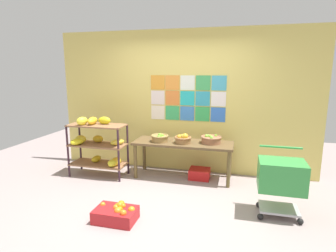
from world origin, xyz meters
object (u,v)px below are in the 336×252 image
(display_table, at_px, (183,146))
(fruit_basket_back_left, at_px, (183,139))
(fruit_basket_centre, at_px, (211,139))
(fruit_basket_right, at_px, (160,138))
(orange_crate_foreground, at_px, (116,214))
(banana_shelf_unit, at_px, (97,143))
(shopping_cart, at_px, (281,178))
(produce_crate_under_table, at_px, (200,174))

(display_table, bearing_deg, fruit_basket_back_left, -80.12)
(fruit_basket_centre, relative_size, fruit_basket_right, 1.13)
(fruit_basket_centre, distance_m, orange_crate_foreground, 2.10)
(banana_shelf_unit, distance_m, shopping_cart, 3.12)
(fruit_basket_centre, height_order, orange_crate_foreground, fruit_basket_centre)
(shopping_cart, bearing_deg, display_table, 152.95)
(banana_shelf_unit, xyz_separation_m, produce_crate_under_table, (1.83, 0.31, -0.53))
(banana_shelf_unit, height_order, fruit_basket_right, banana_shelf_unit)
(fruit_basket_centre, bearing_deg, fruit_basket_back_left, -165.04)
(orange_crate_foreground, relative_size, shopping_cart, 0.59)
(banana_shelf_unit, height_order, fruit_basket_centre, banana_shelf_unit)
(fruit_basket_back_left, height_order, shopping_cart, shopping_cart)
(fruit_basket_centre, bearing_deg, display_table, -174.10)
(display_table, distance_m, shopping_cart, 1.81)
(fruit_basket_back_left, height_order, fruit_basket_right, fruit_basket_back_left)
(orange_crate_foreground, bearing_deg, fruit_basket_right, 85.79)
(fruit_basket_back_left, relative_size, produce_crate_under_table, 0.82)
(fruit_basket_centre, relative_size, fruit_basket_back_left, 1.20)
(fruit_basket_right, bearing_deg, produce_crate_under_table, 7.40)
(banana_shelf_unit, height_order, produce_crate_under_table, banana_shelf_unit)
(display_table, height_order, shopping_cart, shopping_cart)
(display_table, xyz_separation_m, produce_crate_under_table, (0.30, 0.03, -0.50))
(fruit_basket_centre, bearing_deg, shopping_cart, -45.84)
(produce_crate_under_table, bearing_deg, display_table, -174.70)
(fruit_basket_back_left, distance_m, fruit_basket_right, 0.42)
(fruit_basket_right, distance_m, shopping_cart, 2.15)
(banana_shelf_unit, height_order, orange_crate_foreground, banana_shelf_unit)
(display_table, relative_size, shopping_cart, 1.96)
(banana_shelf_unit, relative_size, fruit_basket_right, 3.49)
(fruit_basket_back_left, xyz_separation_m, shopping_cart, (1.50, -0.93, -0.21))
(produce_crate_under_table, relative_size, shopping_cart, 0.41)
(produce_crate_under_table, xyz_separation_m, orange_crate_foreground, (-0.83, -1.70, 0.01))
(display_table, relative_size, fruit_basket_right, 5.56)
(fruit_basket_centre, bearing_deg, produce_crate_under_table, -173.11)
(fruit_basket_right, bearing_deg, banana_shelf_unit, -169.05)
(fruit_basket_centre, bearing_deg, fruit_basket_right, -172.71)
(orange_crate_foreground, height_order, shopping_cart, shopping_cart)
(fruit_basket_back_left, relative_size, orange_crate_foreground, 0.56)
(display_table, bearing_deg, fruit_basket_right, -171.07)
(fruit_basket_centre, height_order, shopping_cart, shopping_cart)
(fruit_basket_back_left, relative_size, fruit_basket_right, 0.94)
(fruit_basket_back_left, bearing_deg, fruit_basket_centre, 14.96)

